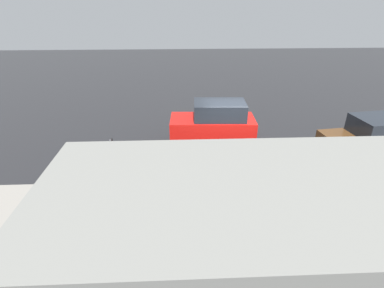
# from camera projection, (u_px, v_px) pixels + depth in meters

# --- Properties ---
(ground_plane) EXTENTS (60.00, 60.00, 0.00)m
(ground_plane) POSITION_uv_depth(u_px,v_px,m) (232.00, 149.00, 13.85)
(ground_plane) COLOR black
(kerb_strip) EXTENTS (24.00, 3.20, 0.04)m
(kerb_strip) POSITION_uv_depth(u_px,v_px,m) (252.00, 205.00, 10.07)
(kerb_strip) COLOR gray
(kerb_strip) RESTS_ON ground
(moving_hatchback) EXTENTS (3.97, 1.87, 2.06)m
(moving_hatchback) POSITION_uv_depth(u_px,v_px,m) (214.00, 123.00, 13.98)
(moving_hatchback) COLOR red
(moving_hatchback) RESTS_ON ground
(parked_sedan) EXTENTS (4.49, 2.29, 1.98)m
(parked_sedan) POSITION_uv_depth(u_px,v_px,m) (377.00, 140.00, 12.45)
(parked_sedan) COLOR #513319
(parked_sedan) RESTS_ON ground
(fire_hydrant) EXTENTS (0.42, 0.31, 0.80)m
(fire_hydrant) POSITION_uv_depth(u_px,v_px,m) (166.00, 176.00, 11.04)
(fire_hydrant) COLOR #197A2D
(fire_hydrant) RESTS_ON ground
(pedestrian) EXTENTS (0.31, 0.56, 1.22)m
(pedestrian) POSITION_uv_depth(u_px,v_px,m) (146.00, 168.00, 11.02)
(pedestrian) COLOR #1E8C4C
(pedestrian) RESTS_ON ground
(metal_railing) EXTENTS (11.26, 0.04, 1.05)m
(metal_railing) POSITION_uv_depth(u_px,v_px,m) (295.00, 203.00, 9.05)
(metal_railing) COLOR #B7BABF
(metal_railing) RESTS_ON ground
(sign_post) EXTENTS (0.07, 0.44, 2.40)m
(sign_post) POSITION_uv_depth(u_px,v_px,m) (113.00, 163.00, 9.50)
(sign_post) COLOR #4C4C51
(sign_post) RESTS_ON ground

